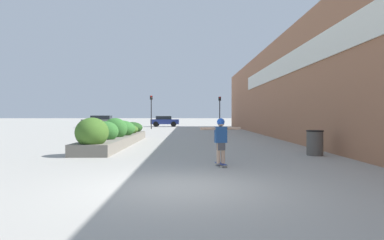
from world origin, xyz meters
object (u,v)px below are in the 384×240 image
Objects in this scene: car_center_left at (100,121)px; traffic_light_left at (151,107)px; skateboard at (221,164)px; car_leftmost at (165,121)px; traffic_light_right at (220,107)px; trash_bin at (315,143)px; car_center_right at (274,121)px; skateboarder at (221,136)px.

car_center_left is 1.16× the size of traffic_light_left.
skateboard is 36.25m from car_leftmost.
traffic_light_left is at bearing 178.79° from traffic_light_right.
traffic_light_left is (-9.32, 25.33, 2.06)m from trash_bin.
car_leftmost is at bearing 104.11° from trash_bin.
car_center_right is (6.26, 31.63, 0.24)m from trash_bin.
trash_bin is (4.06, 2.86, -0.45)m from skateboarder.
trash_bin is 27.07m from traffic_light_left.
car_center_right is (14.59, -1.49, -0.03)m from car_leftmost.
car_center_left is 22.69m from car_center_right.
skateboard is 28.24m from traffic_light_right.
car_center_left reaches higher than car_center_right.
skateboarder is at bearing -95.16° from traffic_light_right.
car_center_left reaches higher than car_leftmost.
skateboard is at bearing 6.77° from car_leftmost.
skateboard is 0.17× the size of car_center_left.
car_center_left reaches higher than skateboard.
traffic_light_left is (-1.00, -7.80, 1.79)m from car_leftmost.
traffic_light_right reaches higher than skateboard.
trash_bin is at bearing 14.11° from car_leftmost.
traffic_light_left is (-15.58, -6.31, 1.81)m from car_center_right.
traffic_light_right is at bearing -108.99° from car_center_left.
traffic_light_right is at bearing 40.50° from car_leftmost.
skateboard is 0.89m from skateboarder.
car_center_right reaches higher than skateboard.
skateboarder reaches higher than trash_bin.
skateboard is 0.16× the size of car_center_right.
trash_bin is at bearing -86.53° from traffic_light_right.
trash_bin is 0.23× the size of car_center_left.
car_center_left is (-12.33, 33.14, -0.16)m from skateboarder.
skateboard is at bearing -95.16° from traffic_light_right.
skateboard is 28.79m from traffic_light_left.
car_leftmost is (-4.27, 35.99, 0.71)m from skateboard.
car_leftmost is 14.66m from car_center_right.
traffic_light_right is (7.80, -0.16, -0.07)m from traffic_light_left.
skateboard is 0.53× the size of skateboarder.
car_center_left is at bearing 118.42° from trash_bin.
trash_bin is 25.29m from traffic_light_right.
car_leftmost is at bearing 82.21° from skateboarder.
car_center_left is at bearing 95.85° from skateboard.
car_leftmost is 1.00× the size of traffic_light_left.
car_center_right is (22.64, 1.36, -0.05)m from car_center_left.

